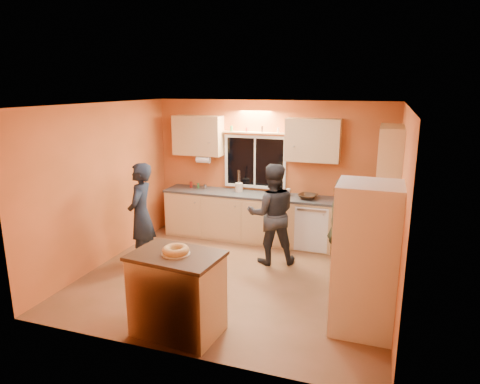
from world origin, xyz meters
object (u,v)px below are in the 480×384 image
at_px(person_left, 141,215).
at_px(person_center, 272,214).
at_px(person_right, 341,232).
at_px(island, 177,293).
at_px(refrigerator, 365,258).

bearing_deg(person_left, person_center, 99.70).
bearing_deg(person_right, person_left, 89.12).
relative_size(island, person_center, 0.66).
bearing_deg(person_center, refrigerator, 113.02).
xyz_separation_m(refrigerator, person_center, (-1.54, 1.59, -0.07)).
relative_size(person_left, person_right, 1.05).
bearing_deg(person_center, person_right, 137.35).
distance_m(refrigerator, person_center, 2.22).
xyz_separation_m(island, person_center, (0.51, 2.38, 0.33)).
height_order(person_left, person_right, person_left).
xyz_separation_m(refrigerator, person_left, (-3.50, 0.82, -0.06)).
xyz_separation_m(person_left, person_center, (1.96, 0.77, -0.01)).
height_order(island, person_center, person_center).
height_order(refrigerator, island, refrigerator).
xyz_separation_m(refrigerator, person_right, (-0.39, 1.14, -0.10)).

